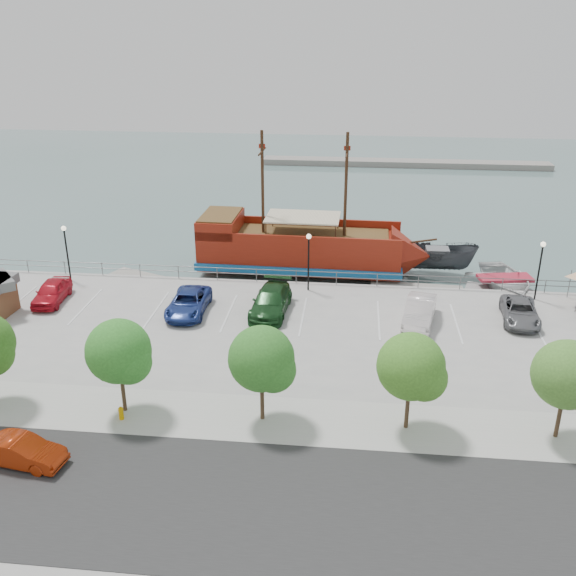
# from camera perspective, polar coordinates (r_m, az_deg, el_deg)

# --- Properties ---
(ground) EXTENTS (160.00, 160.00, 0.00)m
(ground) POSITION_cam_1_polar(r_m,az_deg,el_deg) (41.31, 1.09, -4.97)
(ground) COLOR #4E6C68
(street) EXTENTS (100.00, 8.00, 0.04)m
(street) POSITION_cam_1_polar(r_m,az_deg,el_deg) (27.56, -1.98, -18.69)
(street) COLOR #292929
(street) RESTS_ON land_slab
(sidewalk) EXTENTS (100.00, 4.00, 0.05)m
(sidewalk) POSITION_cam_1_polar(r_m,az_deg,el_deg) (32.25, -0.49, -11.64)
(sidewalk) COLOR #ABABA5
(sidewalk) RESTS_ON land_slab
(seawall_railing) EXTENTS (50.00, 0.06, 1.00)m
(seawall_railing) POSITION_cam_1_polar(r_m,az_deg,el_deg) (47.73, 1.93, 1.01)
(seawall_railing) COLOR #5F6060
(seawall_railing) RESTS_ON land_slab
(far_shore) EXTENTS (40.00, 3.00, 0.80)m
(far_shore) POSITION_cam_1_polar(r_m,az_deg,el_deg) (93.59, 10.35, 10.86)
(far_shore) COLOR gray
(far_shore) RESTS_ON ground
(pirate_ship) EXTENTS (19.03, 5.74, 11.94)m
(pirate_ship) POSITION_cam_1_polar(r_m,az_deg,el_deg) (51.91, 2.59, 3.39)
(pirate_ship) COLOR maroon
(pirate_ship) RESTS_ON ground
(patrol_boat) EXTENTS (6.67, 3.34, 2.47)m
(patrol_boat) POSITION_cam_1_polar(r_m,az_deg,el_deg) (53.24, 13.06, 2.43)
(patrol_boat) COLOR #3C4045
(patrol_boat) RESTS_ON ground
(speedboat) EXTENTS (5.90, 7.46, 1.39)m
(speedboat) POSITION_cam_1_polar(r_m,az_deg,el_deg) (51.46, 18.67, 0.43)
(speedboat) COLOR silver
(speedboat) RESTS_ON ground
(dock_west) EXTENTS (6.52, 4.11, 0.36)m
(dock_west) POSITION_cam_1_polar(r_m,az_deg,el_deg) (52.00, -12.47, 0.75)
(dock_west) COLOR gray
(dock_west) RESTS_ON ground
(dock_mid) EXTENTS (7.06, 2.36, 0.40)m
(dock_mid) POSITION_cam_1_polar(r_m,az_deg,el_deg) (49.69, 11.34, -0.20)
(dock_mid) COLOR gray
(dock_mid) RESTS_ON ground
(dock_east) EXTENTS (7.02, 3.71, 0.39)m
(dock_east) POSITION_cam_1_polar(r_m,az_deg,el_deg) (50.89, 19.26, -0.52)
(dock_east) COLOR gray
(dock_east) RESTS_ON ground
(street_sedan) EXTENTS (4.12, 1.96, 1.31)m
(street_sedan) POSITION_cam_1_polar(r_m,az_deg,el_deg) (31.47, -22.61, -13.25)
(street_sedan) COLOR #9C2709
(street_sedan) RESTS_ON street
(fire_hydrant) EXTENTS (0.26, 0.26, 0.74)m
(fire_hydrant) POSITION_cam_1_polar(r_m,az_deg,el_deg) (33.10, -14.62, -10.69)
(fire_hydrant) COLOR #D49500
(fire_hydrant) RESTS_ON sidewalk
(lamp_post_left) EXTENTS (0.36, 0.36, 4.28)m
(lamp_post_left) POSITION_cam_1_polar(r_m,az_deg,el_deg) (50.20, -19.15, 3.77)
(lamp_post_left) COLOR black
(lamp_post_left) RESTS_ON land_slab
(lamp_post_mid) EXTENTS (0.36, 0.36, 4.28)m
(lamp_post_mid) POSITION_cam_1_polar(r_m,az_deg,el_deg) (45.67, 1.85, 3.22)
(lamp_post_mid) COLOR black
(lamp_post_mid) RESTS_ON land_slab
(lamp_post_right) EXTENTS (0.36, 0.36, 4.28)m
(lamp_post_right) POSITION_cam_1_polar(r_m,az_deg,el_deg) (47.36, 21.54, 2.31)
(lamp_post_right) COLOR black
(lamp_post_right) RESTS_ON land_slab
(tree_c) EXTENTS (3.30, 3.20, 5.00)m
(tree_c) POSITION_cam_1_polar(r_m,az_deg,el_deg) (32.20, -14.62, -5.68)
(tree_c) COLOR #473321
(tree_c) RESTS_ON sidewalk
(tree_d) EXTENTS (3.30, 3.20, 5.00)m
(tree_d) POSITION_cam_1_polar(r_m,az_deg,el_deg) (30.55, -2.12, -6.53)
(tree_d) COLOR #473321
(tree_d) RESTS_ON sidewalk
(tree_e) EXTENTS (3.30, 3.20, 5.00)m
(tree_e) POSITION_cam_1_polar(r_m,az_deg,el_deg) (30.45, 11.14, -7.10)
(tree_e) COLOR #473321
(tree_e) RESTS_ON sidewalk
(tree_f) EXTENTS (3.30, 3.20, 5.00)m
(tree_f) POSITION_cam_1_polar(r_m,az_deg,el_deg) (31.93, 23.83, -7.28)
(tree_f) COLOR #473321
(tree_f) RESTS_ON sidewalk
(parked_car_a) EXTENTS (2.16, 4.56, 1.51)m
(parked_car_a) POSITION_cam_1_polar(r_m,az_deg,el_deg) (47.45, -20.27, -0.31)
(parked_car_a) COLOR red
(parked_car_a) RESTS_ON land_slab
(parked_car_c) EXTENTS (2.46, 5.20, 1.44)m
(parked_car_c) POSITION_cam_1_polar(r_m,az_deg,el_deg) (43.39, -8.84, -1.30)
(parked_car_c) COLOR navy
(parked_car_c) RESTS_ON land_slab
(parked_car_d) EXTENTS (2.60, 5.74, 1.63)m
(parked_car_d) POSITION_cam_1_polar(r_m,az_deg,el_deg) (42.87, -1.53, -1.19)
(parked_car_d) COLOR #17411B
(parked_car_d) RESTS_ON land_slab
(parked_car_f) EXTENTS (2.67, 5.23, 1.64)m
(parked_car_f) POSITION_cam_1_polar(r_m,az_deg,el_deg) (42.23, 11.60, -2.06)
(parked_car_f) COLOR white
(parked_car_f) RESTS_ON land_slab
(parked_car_g) EXTENTS (2.65, 4.96, 1.33)m
(parked_car_g) POSITION_cam_1_polar(r_m,az_deg,el_deg) (44.36, 19.92, -2.00)
(parked_car_g) COLOR slate
(parked_car_g) RESTS_ON land_slab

